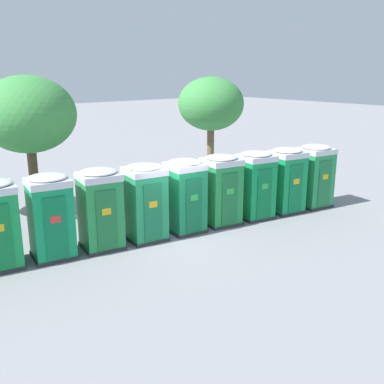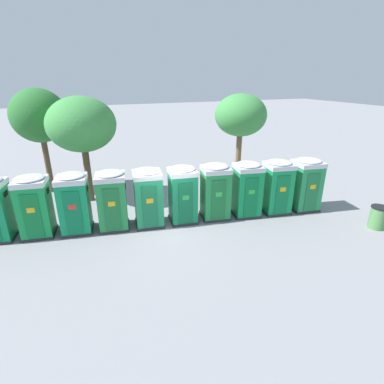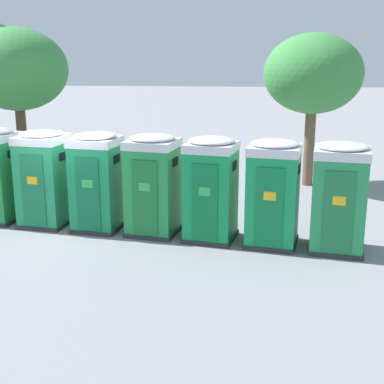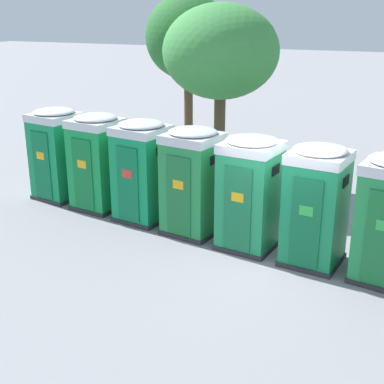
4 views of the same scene
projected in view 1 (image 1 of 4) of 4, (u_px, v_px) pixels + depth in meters
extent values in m
plane|color=gray|center=(170.00, 237.00, 15.04)|extent=(120.00, 120.00, 0.00)
cube|color=#2D2D33|center=(0.00, 265.00, 12.76)|extent=(1.36, 1.35, 0.10)
cube|color=#0F7235|center=(0.00, 238.00, 12.01)|extent=(0.63, 0.12, 1.85)
cube|color=black|center=(15.00, 200.00, 12.57)|extent=(0.07, 0.36, 0.20)
cube|color=#2D2D33|center=(54.00, 255.00, 13.46)|extent=(1.37, 1.37, 0.10)
cube|color=#109052|center=(51.00, 220.00, 13.17)|extent=(1.30, 1.30, 2.10)
cube|color=#0C7040|center=(56.00, 229.00, 12.71)|extent=(0.62, 0.13, 1.85)
cube|color=red|center=(56.00, 220.00, 12.62)|extent=(0.28, 0.05, 0.20)
cube|color=black|center=(69.00, 194.00, 13.26)|extent=(0.08, 0.36, 0.20)
cube|color=silver|center=(48.00, 182.00, 12.87)|extent=(1.34, 1.34, 0.20)
ellipsoid|color=silver|center=(47.00, 177.00, 12.83)|extent=(1.28, 1.28, 0.18)
cube|color=#2D2D33|center=(102.00, 246.00, 14.17)|extent=(1.39, 1.38, 0.10)
cube|color=#218A44|center=(100.00, 213.00, 13.88)|extent=(1.32, 1.31, 2.10)
cube|color=#1A6B35|center=(107.00, 220.00, 13.41)|extent=(0.63, 0.13, 1.85)
cube|color=yellow|center=(107.00, 212.00, 13.32)|extent=(0.28, 0.05, 0.20)
cube|color=black|center=(117.00, 187.00, 13.97)|extent=(0.08, 0.36, 0.20)
cube|color=silver|center=(98.00, 176.00, 13.58)|extent=(1.36, 1.35, 0.20)
ellipsoid|color=silver|center=(98.00, 172.00, 13.54)|extent=(1.30, 1.29, 0.18)
cube|color=#2D2D33|center=(146.00, 237.00, 14.87)|extent=(1.34, 1.35, 0.10)
cube|color=#1E8F56|center=(145.00, 206.00, 14.58)|extent=(1.28, 1.28, 2.10)
cube|color=#186F43|center=(153.00, 213.00, 14.12)|extent=(0.62, 0.11, 1.85)
cube|color=yellow|center=(153.00, 204.00, 14.03)|extent=(0.28, 0.05, 0.20)
cube|color=black|center=(160.00, 182.00, 14.68)|extent=(0.07, 0.36, 0.20)
cube|color=silver|center=(144.00, 171.00, 14.28)|extent=(1.32, 1.32, 0.20)
ellipsoid|color=silver|center=(144.00, 167.00, 14.24)|extent=(1.25, 1.26, 0.18)
cube|color=#2D2D33|center=(185.00, 229.00, 15.61)|extent=(1.30, 1.33, 0.10)
cube|color=#15834D|center=(185.00, 199.00, 15.33)|extent=(1.24, 1.27, 2.10)
cube|color=#11663C|center=(194.00, 206.00, 14.87)|extent=(0.60, 0.11, 1.85)
cube|color=green|center=(194.00, 198.00, 14.78)|extent=(0.28, 0.04, 0.20)
cube|color=black|center=(199.00, 176.00, 15.42)|extent=(0.07, 0.36, 0.20)
cube|color=silver|center=(185.00, 166.00, 15.02)|extent=(1.27, 1.31, 0.20)
ellipsoid|color=silver|center=(185.00, 162.00, 14.98)|extent=(1.21, 1.25, 0.18)
cube|color=#2D2D33|center=(220.00, 222.00, 16.37)|extent=(1.41, 1.40, 0.10)
cube|color=#1F8B43|center=(221.00, 193.00, 16.08)|extent=(1.35, 1.33, 2.10)
cube|color=#186C34|center=(230.00, 199.00, 15.61)|extent=(0.63, 0.14, 1.85)
cube|color=green|center=(230.00, 192.00, 15.52)|extent=(0.28, 0.06, 0.20)
cube|color=black|center=(235.00, 171.00, 16.17)|extent=(0.09, 0.36, 0.20)
cube|color=silver|center=(221.00, 162.00, 15.78)|extent=(1.39, 1.37, 0.20)
ellipsoid|color=silver|center=(221.00, 157.00, 15.74)|extent=(1.32, 1.30, 0.18)
cube|color=#2D2D33|center=(254.00, 216.00, 17.06)|extent=(1.39, 1.40, 0.10)
cube|color=#109049|center=(255.00, 188.00, 16.77)|extent=(1.32, 1.33, 2.10)
cube|color=#0C7039|center=(264.00, 194.00, 16.29)|extent=(0.61, 0.15, 1.85)
cube|color=green|center=(265.00, 186.00, 16.21)|extent=(0.28, 0.06, 0.20)
cube|color=black|center=(268.00, 167.00, 16.84)|extent=(0.09, 0.36, 0.20)
cube|color=silver|center=(256.00, 158.00, 16.47)|extent=(1.36, 1.37, 0.20)
ellipsoid|color=silver|center=(256.00, 154.00, 16.43)|extent=(1.30, 1.31, 0.18)
cube|color=#2D2D33|center=(284.00, 210.00, 17.78)|extent=(1.39, 1.39, 0.10)
cube|color=#12934E|center=(286.00, 183.00, 17.49)|extent=(1.33, 1.32, 2.10)
cube|color=#0E723D|center=(296.00, 188.00, 17.01)|extent=(0.62, 0.14, 1.85)
cube|color=yellow|center=(297.00, 181.00, 16.93)|extent=(0.28, 0.06, 0.20)
cube|color=black|center=(298.00, 163.00, 17.57)|extent=(0.09, 0.36, 0.20)
cube|color=silver|center=(287.00, 154.00, 17.19)|extent=(1.37, 1.36, 0.20)
ellipsoid|color=silver|center=(288.00, 150.00, 17.15)|extent=(1.30, 1.30, 0.18)
cube|color=#2D2D33|center=(312.00, 205.00, 18.49)|extent=(1.42, 1.39, 0.10)
cube|color=#238F4F|center=(314.00, 179.00, 18.20)|extent=(1.35, 1.32, 2.10)
cube|color=#1B6F3E|center=(325.00, 184.00, 17.73)|extent=(0.64, 0.14, 1.85)
cube|color=yellow|center=(326.00, 177.00, 17.65)|extent=(0.28, 0.05, 0.20)
cube|color=black|center=(326.00, 159.00, 18.30)|extent=(0.08, 0.36, 0.20)
cube|color=silver|center=(316.00, 151.00, 17.90)|extent=(1.39, 1.36, 0.20)
ellipsoid|color=silver|center=(316.00, 147.00, 17.86)|extent=(1.32, 1.29, 0.18)
cylinder|color=brown|center=(210.00, 149.00, 22.90)|extent=(0.36, 0.36, 3.06)
ellipsoid|color=#3D8C42|center=(211.00, 104.00, 22.31)|extent=(3.28, 3.28, 2.65)
cylinder|color=brown|center=(34.00, 180.00, 16.01)|extent=(0.33, 0.33, 3.21)
ellipsoid|color=#3D8C42|center=(28.00, 114.00, 15.40)|extent=(3.28, 3.28, 2.65)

